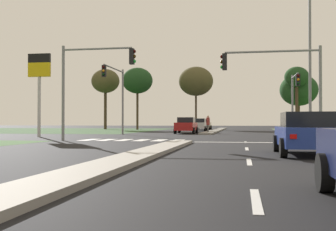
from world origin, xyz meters
TOP-DOWN VIEW (x-y plane):
  - ground_plane at (0.00, 30.00)m, footprint 200.00×200.00m
  - grass_verge_far_left at (-25.50, 54.50)m, footprint 35.00×35.00m
  - median_island_near at (0.00, 11.00)m, footprint 1.20×22.00m
  - median_island_far at (0.00, 55.00)m, footprint 1.20×36.00m
  - lane_dash_near at (3.50, 5.23)m, footprint 0.14×2.00m
  - lane_dash_second at (3.50, 11.23)m, footprint 0.14×2.00m
  - lane_dash_third at (3.50, 17.23)m, footprint 0.14×2.00m
  - lane_dash_fourth at (3.50, 23.23)m, footprint 0.14×2.00m
  - stop_bar_near at (3.80, 23.00)m, footprint 6.40×0.50m
  - crosswalk_bar_near at (-6.40, 24.80)m, footprint 0.70×2.80m
  - crosswalk_bar_second at (-5.25, 24.80)m, footprint 0.70×2.80m
  - crosswalk_bar_third at (-4.10, 24.80)m, footprint 0.70×2.80m
  - crosswalk_bar_fourth at (-2.95, 24.80)m, footprint 0.70×2.80m
  - crosswalk_bar_fifth at (-1.80, 24.80)m, footprint 0.70×2.80m
  - crosswalk_bar_sixth at (-0.65, 24.80)m, footprint 0.70×2.80m
  - car_teal_near at (10.19, 32.30)m, footprint 4.18×2.08m
  - car_red_second at (-2.18, 40.59)m, footprint 2.01×4.45m
  - car_silver_fourth at (-2.31, 54.59)m, footprint 2.01×4.27m
  - car_beige_fifth at (-2.42, 63.43)m, footprint 2.09×4.59m
  - car_blue_sixth at (5.51, 14.31)m, footprint 2.02×4.51m
  - traffic_signal_near_left at (-5.94, 23.40)m, footprint 4.73×0.32m
  - traffic_signal_far_right at (7.60, 35.09)m, footprint 0.32×4.11m
  - traffic_signal_far_left at (-7.60, 34.56)m, footprint 0.32×5.73m
  - traffic_signal_near_right at (5.49, 23.40)m, footprint 5.63×0.32m
  - street_lamp_second at (7.90, 29.90)m, footprint 1.98×1.08m
  - pedestrian_at_median at (-0.06, 41.11)m, footprint 0.34×0.34m
  - fuel_price_totem at (-12.23, 29.37)m, footprint 1.80×0.24m
  - treeline_near at (-18.11, 63.09)m, footprint 4.47×4.47m
  - treeline_second at (-12.09, 59.99)m, footprint 4.55×4.55m
  - treeline_third at (-3.76, 64.17)m, footprint 5.35×5.35m
  - treeline_fourth at (10.83, 59.80)m, footprint 3.34×3.34m
  - treeline_fifth at (11.46, 62.50)m, footprint 5.46×5.46m

SIDE VIEW (x-z plane):
  - ground_plane at x=0.00m, z-range 0.00..0.00m
  - grass_verge_far_left at x=-25.50m, z-range 0.00..0.01m
  - lane_dash_near at x=3.50m, z-range 0.00..0.01m
  - lane_dash_second at x=3.50m, z-range 0.00..0.01m
  - lane_dash_third at x=3.50m, z-range 0.00..0.01m
  - lane_dash_fourth at x=3.50m, z-range 0.00..0.01m
  - stop_bar_near at x=3.80m, z-range 0.00..0.01m
  - crosswalk_bar_near at x=-6.40m, z-range 0.00..0.01m
  - crosswalk_bar_second at x=-5.25m, z-range 0.00..0.01m
  - crosswalk_bar_third at x=-4.10m, z-range 0.00..0.01m
  - crosswalk_bar_fourth at x=-2.95m, z-range 0.00..0.01m
  - crosswalk_bar_fifth at x=-1.80m, z-range 0.00..0.01m
  - crosswalk_bar_sixth at x=-0.65m, z-range 0.00..0.01m
  - median_island_near at x=0.00m, z-range 0.00..0.14m
  - median_island_far at x=0.00m, z-range 0.00..0.14m
  - car_teal_near at x=10.19m, z-range 0.02..1.51m
  - car_blue_sixth at x=5.51m, z-range 0.02..1.51m
  - car_beige_fifth at x=-2.42m, z-range 0.02..1.62m
  - car_silver_fourth at x=-2.31m, z-range 0.01..1.63m
  - car_red_second at x=-2.18m, z-range 0.02..1.63m
  - pedestrian_at_median at x=-0.06m, z-range 0.31..1.99m
  - traffic_signal_far_right at x=7.60m, z-range 0.97..6.18m
  - traffic_signal_near_right at x=5.49m, z-range 1.09..6.50m
  - traffic_signal_near_left at x=-5.94m, z-range 1.10..6.97m
  - traffic_signal_far_left at x=-7.60m, z-range 1.18..7.21m
  - fuel_price_totem at x=-12.23m, z-range 1.50..7.98m
  - treeline_fifth at x=11.46m, z-range 1.74..9.90m
  - street_lamp_second at x=7.90m, z-range 0.54..11.13m
  - treeline_fourth at x=10.83m, z-range 2.86..11.75m
  - treeline_second at x=-12.09m, z-range 2.67..11.94m
  - treeline_third at x=-3.76m, z-range 2.60..12.37m
  - treeline_near at x=-18.11m, z-range 2.82..12.40m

